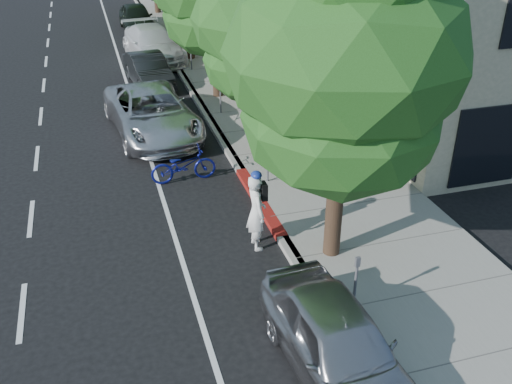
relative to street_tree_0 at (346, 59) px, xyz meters
name	(u,v)px	position (x,y,z in m)	size (l,w,h in m)	color
ground	(270,221)	(-0.90, 2.00, -4.89)	(120.00, 120.00, 0.00)	black
sidewalk	(264,110)	(1.40, 10.00, -4.81)	(4.60, 56.00, 0.15)	gray
curb	(207,116)	(-0.90, 10.00, -4.81)	(0.30, 56.00, 0.15)	#9E998E
curb_red_segment	(260,201)	(-0.90, 3.00, -4.81)	(0.32, 4.00, 0.15)	maroon
street_tree_0	(346,59)	(0.00, 0.00, 0.00)	(5.11, 5.11, 7.99)	black
street_tree_1	(260,22)	(0.00, 6.00, -0.49)	(4.13, 4.13, 7.05)	black
cyclist	(256,212)	(-1.60, 0.98, -3.90)	(0.72, 0.47, 1.97)	white
bicycle	(183,165)	(-2.70, 5.00, -4.36)	(0.69, 1.98, 1.04)	navy
silver_suv	(152,113)	(-3.10, 8.99, -4.08)	(2.67, 5.79, 1.61)	silver
dark_sedan	(148,70)	(-2.53, 14.69, -4.20)	(1.45, 4.15, 1.37)	black
white_pickup	(153,44)	(-1.78, 18.71, -4.07)	(2.28, 5.62, 1.63)	white
dark_suv_far	(136,17)	(-1.87, 25.67, -4.11)	(1.83, 4.54, 1.55)	black
near_car_a	(338,344)	(-1.40, -3.50, -4.15)	(1.74, 4.33, 1.48)	#AAAAAF
pedestrian	(331,109)	(2.85, 6.82, -3.79)	(0.92, 0.71, 1.88)	black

